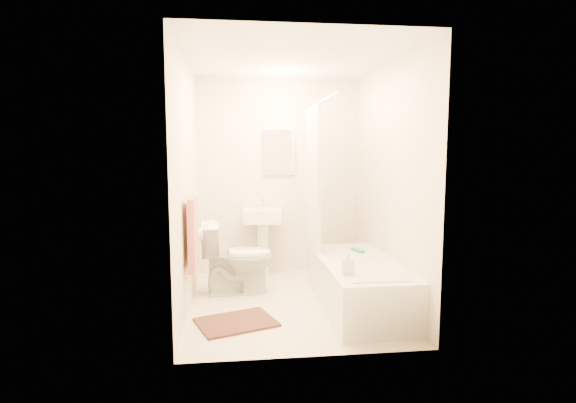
{
  "coord_description": "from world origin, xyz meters",
  "views": [
    {
      "loc": [
        -0.54,
        -4.35,
        1.54
      ],
      "look_at": [
        0.0,
        0.25,
        1.0
      ],
      "focal_mm": 28.0,
      "sensor_mm": 36.0,
      "label": 1
    }
  ],
  "objects": [
    {
      "name": "wall_left",
      "position": [
        -1.0,
        0.0,
        1.2
      ],
      "size": [
        0.02,
        2.4,
        2.4
      ],
      "primitive_type": "cube",
      "color": "beige",
      "rests_on": "ground"
    },
    {
      "name": "mirror",
      "position": [
        0.0,
        1.18,
        1.5
      ],
      "size": [
        0.4,
        0.03,
        0.55
      ],
      "primitive_type": "cube",
      "color": "white",
      "rests_on": "wall_back"
    },
    {
      "name": "bath_mat",
      "position": [
        -0.55,
        -0.49,
        0.01
      ],
      "size": [
        0.79,
        0.69,
        0.02
      ],
      "primitive_type": "cube",
      "rotation": [
        0.0,
        0.0,
        0.34
      ],
      "color": "#48281A",
      "rests_on": "floor"
    },
    {
      "name": "curtain_rod",
      "position": [
        0.3,
        0.1,
        2.0
      ],
      "size": [
        0.03,
        1.7,
        0.03
      ],
      "primitive_type": "cylinder",
      "rotation": [
        1.57,
        0.0,
        0.0
      ],
      "color": "silver",
      "rests_on": "wall_back"
    },
    {
      "name": "toilet_paper",
      "position": [
        -0.93,
        0.12,
        0.7
      ],
      "size": [
        0.11,
        0.12,
        0.12
      ],
      "primitive_type": "cylinder",
      "rotation": [
        0.0,
        1.57,
        0.0
      ],
      "color": "white",
      "rests_on": "wall_left"
    },
    {
      "name": "floor",
      "position": [
        0.0,
        0.0,
        0.0
      ],
      "size": [
        2.4,
        2.4,
        0.0
      ],
      "primitive_type": "plane",
      "color": "beige",
      "rests_on": "ground"
    },
    {
      "name": "sink",
      "position": [
        -0.21,
        1.06,
        0.44
      ],
      "size": [
        0.49,
        0.41,
        0.89
      ],
      "primitive_type": null,
      "rotation": [
        0.0,
        0.0,
        -0.1
      ],
      "color": "white",
      "rests_on": "floor"
    },
    {
      "name": "soap_bottle",
      "position": [
        0.41,
        -0.66,
        0.56
      ],
      "size": [
        0.1,
        0.1,
        0.2
      ],
      "primitive_type": "imported",
      "rotation": [
        0.0,
        0.0,
        -0.04
      ],
      "color": "white",
      "rests_on": "bathtub"
    },
    {
      "name": "wall_back",
      "position": [
        0.0,
        1.2,
        1.2
      ],
      "size": [
        2.0,
        0.02,
        2.4
      ],
      "primitive_type": "cube",
      "color": "beige",
      "rests_on": "ground"
    },
    {
      "name": "shower_curtain",
      "position": [
        0.3,
        0.5,
        1.22
      ],
      "size": [
        0.04,
        0.8,
        1.55
      ],
      "primitive_type": "cube",
      "color": "silver",
      "rests_on": "curtain_rod"
    },
    {
      "name": "towel_bar",
      "position": [
        -0.96,
        -0.25,
        1.1
      ],
      "size": [
        0.02,
        0.6,
        0.02
      ],
      "primitive_type": "cylinder",
      "rotation": [
        1.57,
        0.0,
        0.0
      ],
      "color": "silver",
      "rests_on": "wall_left"
    },
    {
      "name": "towel",
      "position": [
        -0.93,
        -0.25,
        0.78
      ],
      "size": [
        0.06,
        0.45,
        0.66
      ],
      "primitive_type": "cube",
      "color": "#CC7266",
      "rests_on": "towel_bar"
    },
    {
      "name": "toilet",
      "position": [
        -0.53,
        0.4,
        0.38
      ],
      "size": [
        0.81,
        0.5,
        0.76
      ],
      "primitive_type": "imported",
      "rotation": [
        0.0,
        0.0,
        1.65
      ],
      "color": "white",
      "rests_on": "floor"
    },
    {
      "name": "wall_right",
      "position": [
        1.0,
        0.0,
        1.2
      ],
      "size": [
        0.02,
        2.4,
        2.4
      ],
      "primitive_type": "cube",
      "color": "beige",
      "rests_on": "ground"
    },
    {
      "name": "bathtub",
      "position": [
        0.64,
        -0.2,
        0.23
      ],
      "size": [
        0.71,
        1.63,
        0.46
      ],
      "primitive_type": null,
      "color": "white",
      "rests_on": "floor"
    },
    {
      "name": "scrub_brush",
      "position": [
        0.73,
        0.16,
        0.48
      ],
      "size": [
        0.1,
        0.19,
        0.04
      ],
      "primitive_type": "cube",
      "rotation": [
        0.0,
        0.0,
        0.3
      ],
      "color": "green",
      "rests_on": "bathtub"
    },
    {
      "name": "ceiling",
      "position": [
        0.0,
        0.0,
        2.4
      ],
      "size": [
        2.4,
        2.4,
        0.0
      ],
      "primitive_type": "plane",
      "color": "white",
      "rests_on": "ground"
    }
  ]
}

